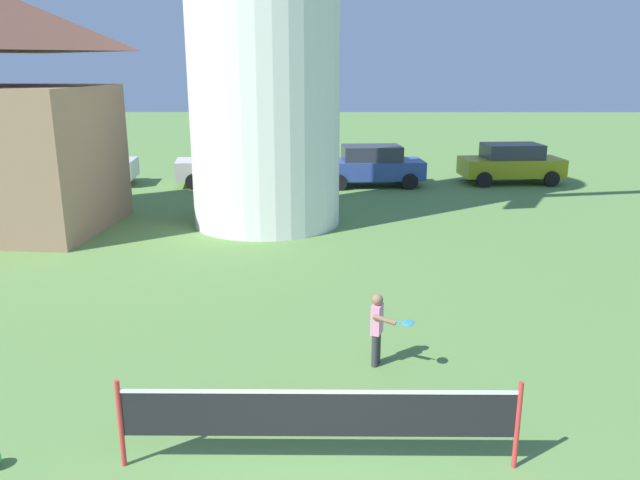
{
  "coord_description": "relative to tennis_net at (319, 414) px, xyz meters",
  "views": [
    {
      "loc": [
        0.14,
        -4.12,
        4.54
      ],
      "look_at": [
        0.07,
        4.25,
        2.2
      ],
      "focal_mm": 35.21,
      "sensor_mm": 36.0,
      "label": 1
    }
  ],
  "objects": [
    {
      "name": "parked_car_cream",
      "position": [
        -3.61,
        18.03,
        0.13
      ],
      "size": [
        4.44,
        2.36,
        1.56
      ],
      "color": "silver",
      "rests_on": "ground_plane"
    },
    {
      "name": "parked_car_mustard",
      "position": [
        7.45,
        18.44,
        0.13
      ],
      "size": [
        4.02,
        2.11,
        1.56
      ],
      "color": "#999919",
      "rests_on": "ground_plane"
    },
    {
      "name": "player_far",
      "position": [
        0.9,
        2.6,
        -0.02
      ],
      "size": [
        0.67,
        0.65,
        1.17
      ],
      "color": "#333338",
      "rests_on": "ground_plane"
    },
    {
      "name": "tennis_net",
      "position": [
        0.0,
        0.0,
        0.0
      ],
      "size": [
        4.63,
        0.06,
        1.1
      ],
      "color": "red",
      "rests_on": "ground_plane"
    },
    {
      "name": "parked_car_blue",
      "position": [
        1.86,
        17.79,
        0.13
      ],
      "size": [
        4.09,
        2.15,
        1.56
      ],
      "color": "#334C99",
      "rests_on": "ground_plane"
    },
    {
      "name": "parked_car_silver",
      "position": [
        -9.61,
        17.73,
        0.13
      ],
      "size": [
        4.63,
        2.22,
        1.56
      ],
      "color": "silver",
      "rests_on": "ground_plane"
    }
  ]
}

